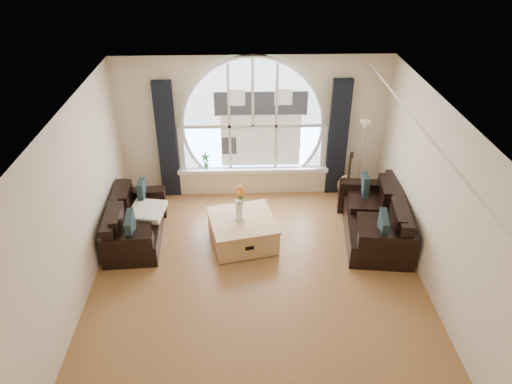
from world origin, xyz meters
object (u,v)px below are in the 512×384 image
coffee_chest (242,230)px  floor_lamp (360,161)px  sofa_left (135,219)px  sofa_right (374,217)px  guitar (348,175)px  potted_plant (206,161)px  vase_flowers (239,198)px

coffee_chest → floor_lamp: (2.24, 1.40, 0.54)m
sofa_left → coffee_chest: sofa_left is taller
sofa_right → guitar: size_ratio=1.72×
guitar → potted_plant: 2.73m
guitar → sofa_right: bearing=-68.9°
vase_flowers → guitar: 2.47m
sofa_right → potted_plant: size_ratio=5.89×
sofa_right → potted_plant: (-2.91, 1.56, 0.31)m
floor_lamp → potted_plant: (-2.92, 0.26, -0.09)m
guitar → floor_lamp: bearing=25.1°
coffee_chest → sofa_left: bearing=162.1°
vase_flowers → potted_plant: (-0.64, 1.63, -0.16)m
coffee_chest → floor_lamp: 2.69m
guitar → potted_plant: size_ratio=3.42×
sofa_left → potted_plant: potted_plant is taller
potted_plant → guitar: bearing=-6.5°
coffee_chest → vase_flowers: size_ratio=1.50×
coffee_chest → guitar: (2.02, 1.35, 0.27)m
sofa_left → coffee_chest: size_ratio=1.56×
sofa_right → floor_lamp: size_ratio=1.14×
sofa_right → floor_lamp: bearing=96.9°
potted_plant → sofa_left: bearing=-127.0°
sofa_right → floor_lamp: (0.01, 1.30, 0.40)m
coffee_chest → potted_plant: (-0.69, 1.65, 0.45)m
sofa_left → guitar: (3.82, 1.17, 0.13)m
guitar → potted_plant: bearing=-175.1°
sofa_left → coffee_chest: 1.81m
sofa_right → coffee_chest: sofa_right is taller
coffee_chest → vase_flowers: (-0.05, 0.03, 0.61)m
vase_flowers → floor_lamp: size_ratio=0.44×
vase_flowers → floor_lamp: (2.28, 1.37, -0.06)m
floor_lamp → potted_plant: 2.93m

